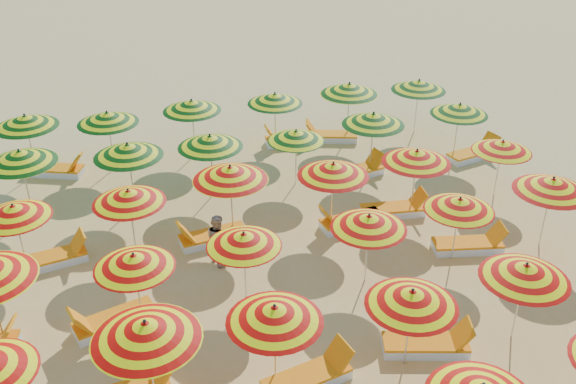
{
  "coord_description": "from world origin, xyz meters",
  "views": [
    {
      "loc": [
        -3.61,
        -12.4,
        9.1
      ],
      "look_at": [
        0.0,
        0.5,
        1.6
      ],
      "focal_mm": 40.0,
      "sensor_mm": 36.0,
      "label": 1
    }
  ],
  "objects_px": {
    "umbrella_24": "(20,157)",
    "lounger_7": "(428,345)",
    "umbrella_13": "(134,261)",
    "umbrella_32": "(192,106)",
    "lounger_18": "(56,170)",
    "umbrella_15": "(369,222)",
    "umbrella_19": "(129,196)",
    "umbrella_9": "(412,298)",
    "lounger_20": "(330,136)",
    "umbrella_35": "(419,85)",
    "lounger_9": "(113,321)",
    "umbrella_7": "(146,331)",
    "umbrella_34": "(349,89)",
    "umbrella_31": "(107,118)",
    "lounger_19": "(290,140)",
    "umbrella_22": "(417,156)",
    "beachgoer_b": "(218,239)",
    "umbrella_17": "(552,185)",
    "umbrella_8": "(275,314)",
    "umbrella_30": "(25,121)",
    "lounger_13": "(350,221)",
    "lounger_11": "(52,259)",
    "lounger_12": "(212,237)",
    "umbrella_20": "(230,173)",
    "lounger_17": "(474,154)",
    "lounger_16": "(357,172)",
    "umbrella_23": "(502,146)",
    "umbrella_21": "(333,170)",
    "umbrella_26": "(210,141)",
    "lounger_14": "(394,210)",
    "umbrella_16": "(460,204)",
    "umbrella_10": "(525,272)",
    "lounger_6": "(309,378)",
    "umbrella_27": "(296,136)",
    "umbrella_33": "(275,99)"
  },
  "relations": [
    {
      "from": "umbrella_15",
      "to": "umbrella_19",
      "type": "height_order",
      "value": "umbrella_19"
    },
    {
      "from": "lounger_6",
      "to": "lounger_9",
      "type": "bearing_deg",
      "value": 130.06
    },
    {
      "from": "umbrella_26",
      "to": "lounger_14",
      "type": "bearing_deg",
      "value": -27.9
    },
    {
      "from": "lounger_19",
      "to": "lounger_14",
      "type": "bearing_deg",
      "value": 107.99
    },
    {
      "from": "umbrella_35",
      "to": "lounger_18",
      "type": "relative_size",
      "value": 1.32
    },
    {
      "from": "umbrella_17",
      "to": "umbrella_27",
      "type": "xyz_separation_m",
      "value": [
        -5.03,
        4.8,
        -0.18
      ]
    },
    {
      "from": "umbrella_30",
      "to": "lounger_18",
      "type": "height_order",
      "value": "umbrella_30"
    },
    {
      "from": "umbrella_24",
      "to": "lounger_20",
      "type": "xyz_separation_m",
      "value": [
        9.41,
        2.42,
        -1.6
      ]
    },
    {
      "from": "lounger_9",
      "to": "umbrella_7",
      "type": "bearing_deg",
      "value": 88.01
    },
    {
      "from": "lounger_19",
      "to": "umbrella_26",
      "type": "bearing_deg",
      "value": 43.62
    },
    {
      "from": "umbrella_9",
      "to": "lounger_20",
      "type": "relative_size",
      "value": 1.02
    },
    {
      "from": "umbrella_27",
      "to": "lounger_12",
      "type": "bearing_deg",
      "value": -140.25
    },
    {
      "from": "umbrella_13",
      "to": "lounger_13",
      "type": "relative_size",
      "value": 1.03
    },
    {
      "from": "umbrella_10",
      "to": "umbrella_23",
      "type": "xyz_separation_m",
      "value": [
        2.86,
        5.38,
        -0.1
      ]
    },
    {
      "from": "umbrella_22",
      "to": "umbrella_24",
      "type": "xyz_separation_m",
      "value": [
        -10.01,
        2.66,
        0.05
      ]
    },
    {
      "from": "umbrella_34",
      "to": "umbrella_35",
      "type": "xyz_separation_m",
      "value": [
        2.45,
        -0.1,
        -0.08
      ]
    },
    {
      "from": "umbrella_16",
      "to": "umbrella_15",
      "type": "bearing_deg",
      "value": -174.44
    },
    {
      "from": "umbrella_13",
      "to": "umbrella_33",
      "type": "relative_size",
      "value": 0.9
    },
    {
      "from": "lounger_19",
      "to": "lounger_18",
      "type": "bearing_deg",
      "value": 3.46
    },
    {
      "from": "umbrella_17",
      "to": "umbrella_31",
      "type": "bearing_deg",
      "value": 144.64
    },
    {
      "from": "umbrella_15",
      "to": "umbrella_26",
      "type": "xyz_separation_m",
      "value": [
        -2.7,
        4.98,
        0.08
      ]
    },
    {
      "from": "umbrella_19",
      "to": "lounger_20",
      "type": "distance_m",
      "value": 8.62
    },
    {
      "from": "umbrella_22",
      "to": "beachgoer_b",
      "type": "distance_m",
      "value": 5.67
    },
    {
      "from": "umbrella_20",
      "to": "lounger_17",
      "type": "xyz_separation_m",
      "value": [
        8.3,
        2.3,
        -1.62
      ]
    },
    {
      "from": "umbrella_34",
      "to": "lounger_7",
      "type": "distance_m",
      "value": 10.43
    },
    {
      "from": "lounger_9",
      "to": "lounger_17",
      "type": "relative_size",
      "value": 1.0
    },
    {
      "from": "lounger_17",
      "to": "lounger_20",
      "type": "relative_size",
      "value": 1.0
    },
    {
      "from": "umbrella_20",
      "to": "lounger_17",
      "type": "height_order",
      "value": "umbrella_20"
    },
    {
      "from": "umbrella_8",
      "to": "umbrella_19",
      "type": "bearing_deg",
      "value": 113.89
    },
    {
      "from": "lounger_12",
      "to": "umbrella_26",
      "type": "bearing_deg",
      "value": -109.17
    },
    {
      "from": "umbrella_24",
      "to": "lounger_11",
      "type": "relative_size",
      "value": 1.1
    },
    {
      "from": "lounger_16",
      "to": "umbrella_23",
      "type": "bearing_deg",
      "value": -45.07
    },
    {
      "from": "umbrella_8",
      "to": "umbrella_21",
      "type": "relative_size",
      "value": 1.04
    },
    {
      "from": "umbrella_8",
      "to": "lounger_16",
      "type": "bearing_deg",
      "value": 58.77
    },
    {
      "from": "lounger_20",
      "to": "umbrella_20",
      "type": "bearing_deg",
      "value": 65.63
    },
    {
      "from": "umbrella_35",
      "to": "umbrella_22",
      "type": "bearing_deg",
      "value": -116.3
    },
    {
      "from": "umbrella_31",
      "to": "lounger_19",
      "type": "height_order",
      "value": "umbrella_31"
    },
    {
      "from": "umbrella_13",
      "to": "umbrella_32",
      "type": "relative_size",
      "value": 0.95
    },
    {
      "from": "lounger_9",
      "to": "beachgoer_b",
      "type": "xyz_separation_m",
      "value": [
        2.57,
        1.72,
        0.5
      ]
    },
    {
      "from": "umbrella_19",
      "to": "lounger_12",
      "type": "height_order",
      "value": "umbrella_19"
    },
    {
      "from": "umbrella_8",
      "to": "umbrella_30",
      "type": "distance_m",
      "value": 11.33
    },
    {
      "from": "umbrella_17",
      "to": "umbrella_20",
      "type": "height_order",
      "value": "umbrella_20"
    },
    {
      "from": "umbrella_16",
      "to": "lounger_7",
      "type": "xyz_separation_m",
      "value": [
        -2.02,
        -2.74,
        -1.4
      ]
    },
    {
      "from": "umbrella_13",
      "to": "lounger_18",
      "type": "height_order",
      "value": "umbrella_13"
    },
    {
      "from": "umbrella_34",
      "to": "umbrella_16",
      "type": "bearing_deg",
      "value": -89.94
    },
    {
      "from": "lounger_18",
      "to": "lounger_19",
      "type": "bearing_deg",
      "value": 22.85
    },
    {
      "from": "umbrella_35",
      "to": "umbrella_21",
      "type": "bearing_deg",
      "value": -133.46
    },
    {
      "from": "umbrella_24",
      "to": "lounger_7",
      "type": "xyz_separation_m",
      "value": [
        8.0,
        -7.72,
        -1.6
      ]
    },
    {
      "from": "umbrella_27",
      "to": "umbrella_33",
      "type": "xyz_separation_m",
      "value": [
        0.08,
        2.71,
        0.12
      ]
    },
    {
      "from": "umbrella_19",
      "to": "lounger_9",
      "type": "height_order",
      "value": "umbrella_19"
    }
  ]
}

